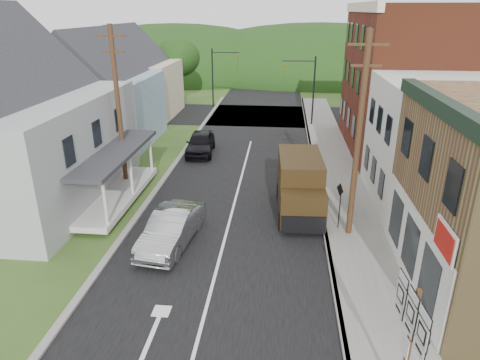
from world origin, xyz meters
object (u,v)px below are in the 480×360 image
(dark_sedan, at_px, (200,143))
(silver_sedan, at_px, (171,229))
(warning_sign, at_px, (340,200))
(route_sign_cluster, at_px, (409,332))
(delivery_van, at_px, (300,186))

(dark_sedan, bearing_deg, silver_sedan, -88.83)
(dark_sedan, xyz_separation_m, warning_sign, (8.52, -10.72, 0.81))
(dark_sedan, bearing_deg, warning_sign, -55.40)
(warning_sign, bearing_deg, route_sign_cluster, -108.56)
(silver_sedan, height_order, delivery_van, delivery_van)
(delivery_van, relative_size, route_sign_cluster, 1.50)
(dark_sedan, relative_size, route_sign_cluster, 1.31)
(dark_sedan, height_order, delivery_van, delivery_van)
(delivery_van, bearing_deg, silver_sedan, -148.61)
(silver_sedan, distance_m, dark_sedan, 12.83)
(silver_sedan, xyz_separation_m, dark_sedan, (-1.13, 12.78, 0.01))
(dark_sedan, distance_m, warning_sign, 13.72)
(dark_sedan, bearing_deg, route_sign_cluster, -69.93)
(route_sign_cluster, bearing_deg, dark_sedan, 108.98)
(dark_sedan, distance_m, route_sign_cluster, 22.25)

